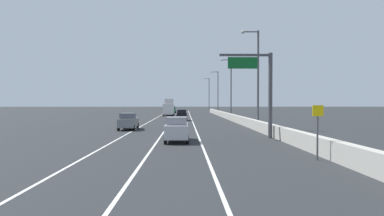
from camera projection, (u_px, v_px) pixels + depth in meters
The scene contains 16 objects.
ground_plane at pixel (184, 118), 66.27m from camera, with size 320.00×320.00×0.00m, color #26282B.
lane_stripe_left at pixel (152, 120), 57.15m from camera, with size 0.16×130.00×0.00m, color silver.
lane_stripe_center at pixel (172, 120), 57.23m from camera, with size 0.16×130.00×0.00m, color silver.
lane_stripe_right at pixel (192, 120), 57.30m from camera, with size 0.16×130.00×0.00m, color silver.
jersey_barrier_right at pixel (247, 122), 42.45m from camera, with size 0.60×120.00×1.10m, color #B2ADA3.
overhead_sign_gantry at pixel (262, 84), 28.59m from camera, with size 4.68×0.36×7.50m.
speed_advisory_sign at pixel (318, 128), 17.71m from camera, with size 0.60×0.11×3.00m.
lamp_post_right_second at pixel (256, 73), 38.30m from camera, with size 2.14×0.44×11.65m.
lamp_post_right_third at pixel (230, 85), 63.66m from camera, with size 2.14×0.44×11.65m.
lamp_post_right_fourth at pixel (217, 90), 89.01m from camera, with size 2.14×0.44×11.65m.
lamp_post_right_fifth at pixel (208, 92), 114.34m from camera, with size 2.14×0.44×11.65m.
car_silver_0 at pixel (177, 129), 26.15m from camera, with size 1.86×4.44×1.99m.
car_black_1 at pixel (182, 115), 56.08m from camera, with size 1.85×4.04×1.89m.
car_gray_2 at pixel (128, 121), 37.41m from camera, with size 1.96×4.34×1.92m.
car_green_3 at pixel (172, 110), 94.95m from camera, with size 1.98×4.25×1.99m.
box_truck at pixel (169, 108), 77.43m from camera, with size 2.64×9.61×3.95m.
Camera 1 is at (0.23, -2.24, 3.17)m, focal length 30.47 mm.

